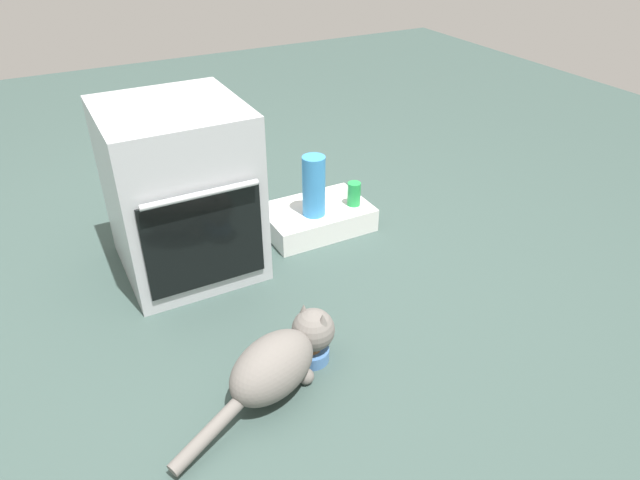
{
  "coord_description": "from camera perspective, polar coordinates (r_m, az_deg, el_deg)",
  "views": [
    {
      "loc": [
        -0.51,
        -1.78,
        1.47
      ],
      "look_at": [
        0.41,
        -0.06,
        0.25
      ],
      "focal_mm": 31.68,
      "sensor_mm": 36.0,
      "label": 1
    }
  ],
  "objects": [
    {
      "name": "ground",
      "position": [
        2.37,
        -9.49,
        -6.88
      ],
      "size": [
        8.0,
        8.0,
        0.0
      ],
      "primitive_type": "plane",
      "color": "#384C47"
    },
    {
      "name": "food_bowl",
      "position": [
        2.1,
        -0.83,
        -11.31
      ],
      "size": [
        0.13,
        0.13,
        0.08
      ],
      "color": "#4C7AB7",
      "rests_on": "ground"
    },
    {
      "name": "oven",
      "position": [
        2.48,
        -13.89,
        4.84
      ],
      "size": [
        0.57,
        0.63,
        0.74
      ],
      "color": "#B7BABF",
      "rests_on": "ground"
    },
    {
      "name": "cat",
      "position": [
        1.95,
        -4.05,
        -12.02
      ],
      "size": [
        0.69,
        0.36,
        0.23
      ],
      "rotation": [
        0.0,
        0.0,
        0.41
      ],
      "color": "slate",
      "rests_on": "ground"
    },
    {
      "name": "pantry_cabinet",
      "position": [
        2.84,
        -0.39,
        2.28
      ],
      "size": [
        0.52,
        0.35,
        0.12
      ],
      "primitive_type": "cube",
      "color": "white",
      "rests_on": "ground"
    },
    {
      "name": "soda_can",
      "position": [
        2.81,
        3.45,
        4.67
      ],
      "size": [
        0.07,
        0.07,
        0.12
      ],
      "primitive_type": "cylinder",
      "color": "green",
      "rests_on": "pantry_cabinet"
    },
    {
      "name": "water_bottle",
      "position": [
        2.68,
        -0.63,
        5.46
      ],
      "size": [
        0.11,
        0.11,
        0.3
      ],
      "primitive_type": "cylinder",
      "color": "#388CD1",
      "rests_on": "pantry_cabinet"
    }
  ]
}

